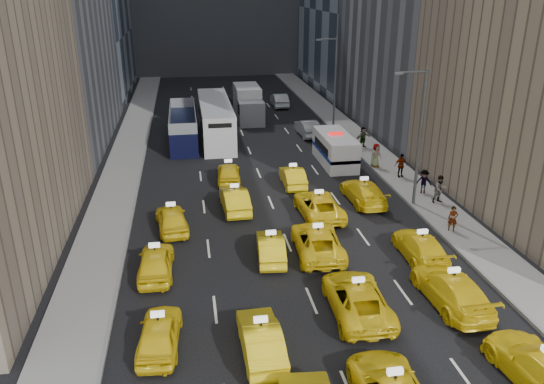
% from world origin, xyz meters
% --- Properties ---
extents(ground, '(160.00, 160.00, 0.00)m').
position_xyz_m(ground, '(0.00, 0.00, 0.00)').
color(ground, black).
rests_on(ground, ground).
extents(sidewalk_west, '(3.00, 90.00, 0.15)m').
position_xyz_m(sidewalk_west, '(-10.50, 25.00, 0.07)').
color(sidewalk_west, gray).
rests_on(sidewalk_west, ground).
extents(sidewalk_east, '(3.00, 90.00, 0.15)m').
position_xyz_m(sidewalk_east, '(10.50, 25.00, 0.07)').
color(sidewalk_east, gray).
rests_on(sidewalk_east, ground).
extents(curb_west, '(0.15, 90.00, 0.18)m').
position_xyz_m(curb_west, '(-9.05, 25.00, 0.09)').
color(curb_west, slate).
rests_on(curb_west, ground).
extents(curb_east, '(0.15, 90.00, 0.18)m').
position_xyz_m(curb_east, '(9.05, 25.00, 0.09)').
color(curb_east, slate).
rests_on(curb_east, ground).
extents(streetlight_near, '(2.15, 0.22, 9.00)m').
position_xyz_m(streetlight_near, '(9.18, 12.00, 4.92)').
color(streetlight_near, '#595B60').
rests_on(streetlight_near, ground).
extents(streetlight_far, '(2.15, 0.22, 9.00)m').
position_xyz_m(streetlight_far, '(9.18, 32.00, 4.92)').
color(streetlight_far, '#595B60').
rests_on(streetlight_far, ground).
extents(taxi_3, '(2.57, 5.46, 1.54)m').
position_xyz_m(taxi_3, '(7.00, -4.92, 0.77)').
color(taxi_3, yellow).
rests_on(taxi_3, ground).
extents(taxi_4, '(1.94, 4.14, 1.37)m').
position_xyz_m(taxi_4, '(-6.86, -0.33, 0.69)').
color(taxi_4, yellow).
rests_on(taxi_4, ground).
extents(taxi_5, '(1.60, 4.33, 1.42)m').
position_xyz_m(taxi_5, '(-2.87, -1.40, 0.71)').
color(taxi_5, yellow).
rests_on(taxi_5, ground).
extents(taxi_6, '(2.61, 5.32, 1.45)m').
position_xyz_m(taxi_6, '(1.78, 0.77, 0.73)').
color(taxi_6, yellow).
rests_on(taxi_6, ground).
extents(taxi_7, '(2.28, 5.32, 1.53)m').
position_xyz_m(taxi_7, '(6.28, 0.76, 0.76)').
color(taxi_7, yellow).
rests_on(taxi_7, ground).
extents(taxi_8, '(1.82, 4.29, 1.45)m').
position_xyz_m(taxi_8, '(-7.24, 5.59, 0.72)').
color(taxi_8, yellow).
rests_on(taxi_8, ground).
extents(taxi_9, '(1.73, 4.11, 1.32)m').
position_xyz_m(taxi_9, '(-1.23, 6.32, 0.66)').
color(taxi_9, yellow).
rests_on(taxi_9, ground).
extents(taxi_10, '(2.72, 5.37, 1.46)m').
position_xyz_m(taxi_10, '(1.37, 6.50, 0.73)').
color(taxi_10, yellow).
rests_on(taxi_10, ground).
extents(taxi_11, '(2.14, 4.87, 1.39)m').
position_xyz_m(taxi_11, '(6.67, 5.00, 0.70)').
color(taxi_11, yellow).
rests_on(taxi_11, ground).
extents(taxi_12, '(2.24, 4.44, 1.45)m').
position_xyz_m(taxi_12, '(-6.51, 10.76, 0.73)').
color(taxi_12, yellow).
rests_on(taxi_12, ground).
extents(taxi_13, '(1.79, 4.60, 1.49)m').
position_xyz_m(taxi_13, '(-2.51, 13.12, 0.75)').
color(taxi_13, yellow).
rests_on(taxi_13, ground).
extents(taxi_14, '(2.56, 5.30, 1.45)m').
position_xyz_m(taxi_14, '(2.63, 11.31, 0.73)').
color(taxi_14, yellow).
rests_on(taxi_14, ground).
extents(taxi_15, '(2.19, 5.13, 1.47)m').
position_xyz_m(taxi_15, '(6.17, 13.08, 0.74)').
color(taxi_15, yellow).
rests_on(taxi_15, ground).
extents(taxi_16, '(1.92, 4.25, 1.42)m').
position_xyz_m(taxi_16, '(-2.46, 18.45, 0.71)').
color(taxi_16, yellow).
rests_on(taxi_16, ground).
extents(taxi_17, '(1.55, 4.22, 1.38)m').
position_xyz_m(taxi_17, '(2.09, 16.88, 0.69)').
color(taxi_17, yellow).
rests_on(taxi_17, ground).
extents(nypd_van, '(2.99, 6.34, 2.63)m').
position_xyz_m(nypd_van, '(6.47, 21.30, 1.19)').
color(nypd_van, white).
rests_on(nypd_van, ground).
extents(double_decker, '(2.51, 10.46, 3.03)m').
position_xyz_m(double_decker, '(-5.65, 29.59, 1.50)').
color(double_decker, black).
rests_on(double_decker, ground).
extents(city_bus, '(4.15, 13.57, 3.45)m').
position_xyz_m(city_bus, '(-2.62, 30.78, 1.71)').
color(city_bus, silver).
rests_on(city_bus, ground).
extents(box_truck, '(2.78, 7.61, 3.45)m').
position_xyz_m(box_truck, '(1.30, 37.36, 1.70)').
color(box_truck, silver).
rests_on(box_truck, ground).
extents(misc_car_0, '(1.82, 4.71, 1.53)m').
position_xyz_m(misc_car_0, '(6.16, 29.91, 0.77)').
color(misc_car_0, '#989BA0').
rests_on(misc_car_0, ground).
extents(misc_car_1, '(2.94, 5.48, 1.46)m').
position_xyz_m(misc_car_1, '(-5.57, 40.55, 0.73)').
color(misc_car_1, black).
rests_on(misc_car_1, ground).
extents(misc_car_2, '(2.98, 5.92, 1.65)m').
position_xyz_m(misc_car_2, '(1.03, 44.22, 0.82)').
color(misc_car_2, slate).
rests_on(misc_car_2, ground).
extents(misc_car_3, '(1.76, 4.00, 1.34)m').
position_xyz_m(misc_car_3, '(-1.61, 45.17, 0.67)').
color(misc_car_3, black).
rests_on(misc_car_3, ground).
extents(misc_car_4, '(1.76, 4.80, 1.57)m').
position_xyz_m(misc_car_4, '(5.71, 43.00, 0.78)').
color(misc_car_4, '#B7BBC0').
rests_on(misc_car_4, ground).
extents(pedestrian_0, '(0.66, 0.56, 1.53)m').
position_xyz_m(pedestrian_0, '(9.84, 7.69, 0.92)').
color(pedestrian_0, gray).
rests_on(pedestrian_0, sidewalk_east).
extents(pedestrian_1, '(0.99, 0.66, 1.88)m').
position_xyz_m(pedestrian_1, '(11.03, 11.87, 1.09)').
color(pedestrian_1, gray).
rests_on(pedestrian_1, sidewalk_east).
extents(pedestrian_2, '(1.18, 0.82, 1.70)m').
position_xyz_m(pedestrian_2, '(10.69, 13.62, 1.00)').
color(pedestrian_2, gray).
rests_on(pedestrian_2, sidewalk_east).
extents(pedestrian_3, '(1.10, 0.59, 1.81)m').
position_xyz_m(pedestrian_3, '(10.38, 17.03, 1.05)').
color(pedestrian_3, gray).
rests_on(pedestrian_3, sidewalk_east).
extents(pedestrian_4, '(1.01, 0.68, 1.90)m').
position_xyz_m(pedestrian_4, '(9.32, 19.57, 1.10)').
color(pedestrian_4, gray).
rests_on(pedestrian_4, sidewalk_east).
extents(pedestrian_5, '(1.76, 1.07, 1.83)m').
position_xyz_m(pedestrian_5, '(10.02, 24.85, 1.07)').
color(pedestrian_5, gray).
rests_on(pedestrian_5, sidewalk_east).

